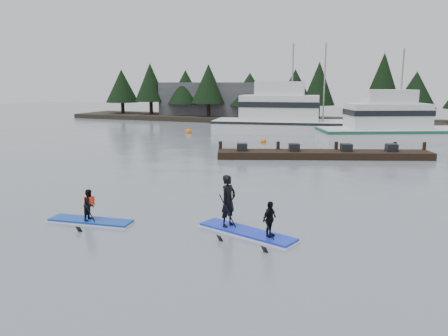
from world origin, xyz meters
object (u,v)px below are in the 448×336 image
(fishing_boat_large, at_px, (294,126))
(fishing_boat_medium, at_px, (401,134))
(paddleboard_solo, at_px, (90,212))
(paddleboard_duo, at_px, (243,215))
(floating_dock, at_px, (324,155))

(fishing_boat_large, bearing_deg, fishing_boat_medium, -26.56)
(fishing_boat_large, relative_size, paddleboard_solo, 5.59)
(paddleboard_duo, bearing_deg, fishing_boat_large, 116.94)
(fishing_boat_large, distance_m, floating_dock, 14.75)
(floating_dock, distance_m, paddleboard_solo, 18.01)
(fishing_boat_large, bearing_deg, paddleboard_duo, -90.18)
(floating_dock, xyz_separation_m, paddleboard_solo, (-5.92, -17.01, 0.14))
(fishing_boat_large, xyz_separation_m, paddleboard_duo, (4.54, -30.00, -0.10))
(fishing_boat_medium, distance_m, paddleboard_solo, 29.80)
(fishing_boat_medium, height_order, paddleboard_solo, fishing_boat_medium)
(fishing_boat_medium, bearing_deg, paddleboard_solo, -135.19)
(floating_dock, distance_m, paddleboard_duo, 16.11)
(fishing_boat_large, xyz_separation_m, fishing_boat_medium, (9.93, -3.18, -0.11))
(fishing_boat_large, height_order, fishing_boat_medium, fishing_boat_large)
(fishing_boat_medium, xyz_separation_m, floating_dock, (-5.01, -10.72, -0.38))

